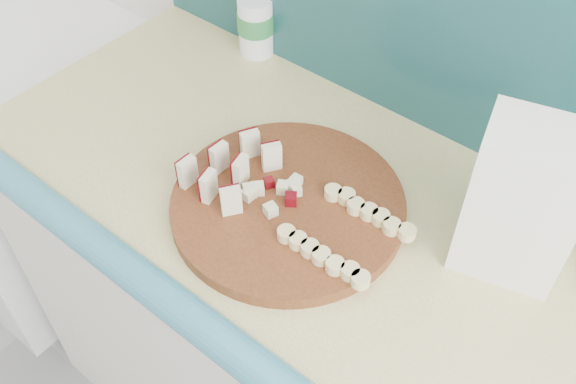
{
  "coord_description": "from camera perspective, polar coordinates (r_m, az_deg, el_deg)",
  "views": [
    {
      "loc": [
        0.06,
        0.9,
        1.72
      ],
      "look_at": [
        -0.39,
        1.45,
        0.95
      ],
      "focal_mm": 40.0,
      "sensor_mm": 36.0,
      "label": 1
    }
  ],
  "objects": [
    {
      "name": "porcelain_fixture",
      "position": [
        2.09,
        -22.42,
        4.02
      ],
      "size": [
        0.7,
        0.72,
        0.84
      ],
      "color": "white",
      "rests_on": "ground"
    },
    {
      "name": "cutting_board",
      "position": [
        1.07,
        -0.0,
        -1.17
      ],
      "size": [
        0.4,
        0.4,
        0.02
      ],
      "primitive_type": "cylinder",
      "rotation": [
        0.0,
        0.0,
        -0.02
      ],
      "color": "#45200E",
      "rests_on": "kitchen_counter"
    },
    {
      "name": "apple_wedges",
      "position": [
        1.07,
        -5.23,
        2.06
      ],
      "size": [
        0.12,
        0.15,
        0.05
      ],
      "color": "beige",
      "rests_on": "cutting_board"
    },
    {
      "name": "apple_chunks",
      "position": [
        1.06,
        -1.03,
        0.23
      ],
      "size": [
        0.06,
        0.07,
        0.02
      ],
      "color": "beige",
      "rests_on": "cutting_board"
    },
    {
      "name": "banana_slices",
      "position": [
        1.0,
        5.2,
        -3.66
      ],
      "size": [
        0.17,
        0.15,
        0.02
      ],
      "color": "#E0CC89",
      "rests_on": "cutting_board"
    },
    {
      "name": "flour_bag",
      "position": [
        0.97,
        20.13,
        -0.88
      ],
      "size": [
        0.18,
        0.15,
        0.26
      ],
      "primitive_type": "cube",
      "rotation": [
        0.0,
        0.0,
        0.27
      ],
      "color": "white",
      "rests_on": "kitchen_counter"
    },
    {
      "name": "canister",
      "position": [
        1.38,
        -2.87,
        14.61
      ],
      "size": [
        0.08,
        0.08,
        0.13
      ],
      "rotation": [
        0.0,
        0.0,
        -0.41
      ],
      "color": "white",
      "rests_on": "kitchen_counter"
    },
    {
      "name": "banana_peel",
      "position": [
        1.13,
        23.14,
        -3.6
      ],
      "size": [
        0.23,
        0.2,
        0.01
      ],
      "rotation": [
        0.0,
        0.0,
        -0.29
      ],
      "color": "gold",
      "rests_on": "kitchen_counter"
    }
  ]
}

